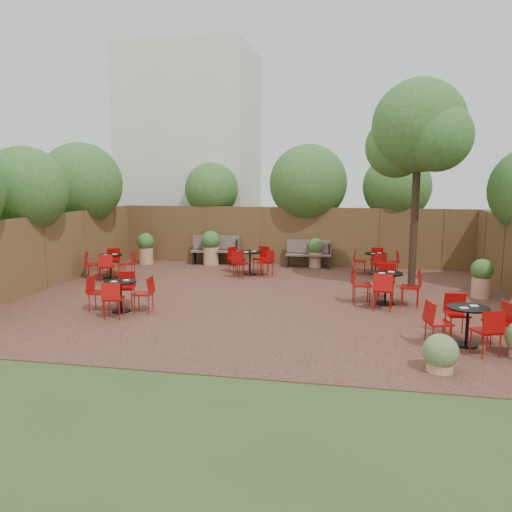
# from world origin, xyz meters

# --- Properties ---
(ground) EXTENTS (80.00, 80.00, 0.00)m
(ground) POSITION_xyz_m (0.00, 0.00, 0.00)
(ground) COLOR #354F23
(ground) RESTS_ON ground
(courtyard_paving) EXTENTS (12.00, 10.00, 0.02)m
(courtyard_paving) POSITION_xyz_m (0.00, 0.00, 0.01)
(courtyard_paving) COLOR #321814
(courtyard_paving) RESTS_ON ground
(fence_back) EXTENTS (12.00, 0.08, 2.00)m
(fence_back) POSITION_xyz_m (0.00, 5.00, 1.00)
(fence_back) COLOR #4E311D
(fence_back) RESTS_ON ground
(fence_left) EXTENTS (0.08, 10.00, 2.00)m
(fence_left) POSITION_xyz_m (-6.00, 0.00, 1.00)
(fence_left) COLOR #4E311D
(fence_left) RESTS_ON ground
(neighbour_building) EXTENTS (5.00, 4.00, 8.00)m
(neighbour_building) POSITION_xyz_m (-4.50, 8.00, 4.00)
(neighbour_building) COLOR silver
(neighbour_building) RESTS_ON ground
(overhang_foliage) EXTENTS (15.71, 10.72, 2.67)m
(overhang_foliage) POSITION_xyz_m (-2.10, 2.63, 2.73)
(overhang_foliage) COLOR #2F5F1E
(overhang_foliage) RESTS_ON ground
(courtyard_tree) EXTENTS (2.60, 2.50, 5.48)m
(courtyard_tree) POSITION_xyz_m (3.67, 1.79, 4.12)
(courtyard_tree) COLOR black
(courtyard_tree) RESTS_ON courtyard_paving
(park_bench_left) EXTENTS (1.67, 0.72, 1.00)m
(park_bench_left) POSITION_xyz_m (-2.58, 4.63, 0.54)
(park_bench_left) COLOR brown
(park_bench_left) RESTS_ON courtyard_paving
(park_bench_right) EXTENTS (1.51, 0.55, 0.92)m
(park_bench_right) POSITION_xyz_m (0.65, 4.63, 0.49)
(park_bench_right) COLOR brown
(park_bench_right) RESTS_ON courtyard_paving
(bistro_tables) EXTENTS (10.64, 8.01, 0.88)m
(bistro_tables) POSITION_xyz_m (0.22, 0.53, 0.43)
(bistro_tables) COLOR black
(bistro_tables) RESTS_ON courtyard_paving
(planters) EXTENTS (10.79, 4.10, 1.18)m
(planters) POSITION_xyz_m (-1.02, 3.79, 0.60)
(planters) COLOR tan
(planters) RESTS_ON courtyard_paving
(low_shrubs) EXTENTS (2.73, 3.95, 0.63)m
(low_shrubs) POSITION_xyz_m (4.70, -2.83, 0.31)
(low_shrubs) COLOR tan
(low_shrubs) RESTS_ON courtyard_paving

